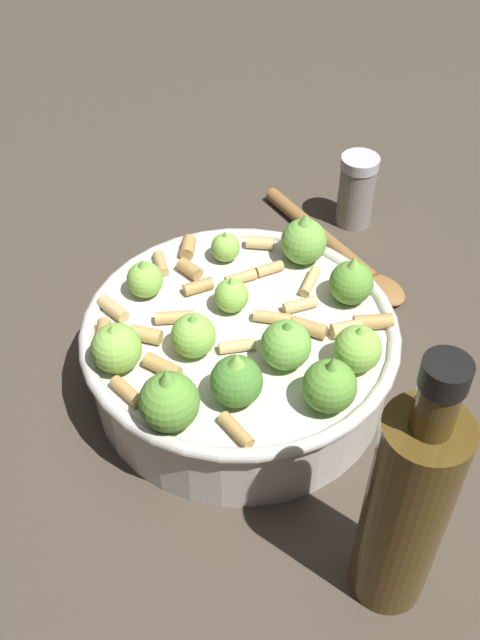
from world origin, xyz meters
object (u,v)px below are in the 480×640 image
cooking_pan (241,349)px  wooden_spoon (339,251)px  pepper_shaker (357,190)px  olive_oil_bottle (406,507)px

cooking_pan → wooden_spoon: cooking_pan is taller
pepper_shaker → wooden_spoon: bearing=-125.7°
cooking_pan → olive_oil_bottle: (0.05, -0.20, 0.05)m
wooden_spoon → cooking_pan: bearing=-136.4°
cooking_pan → olive_oil_bottle: olive_oil_bottle is taller
olive_oil_bottle → pepper_shaker: bearing=70.6°
wooden_spoon → olive_oil_bottle: bearing=-106.4°
pepper_shaker → olive_oil_bottle: size_ratio=0.36×
cooking_pan → olive_oil_bottle: size_ratio=1.16×
cooking_pan → wooden_spoon: (0.15, 0.14, -0.04)m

